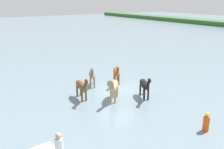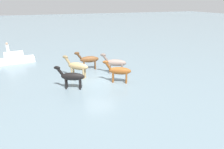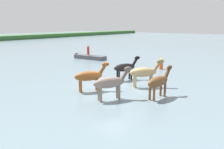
# 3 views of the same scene
# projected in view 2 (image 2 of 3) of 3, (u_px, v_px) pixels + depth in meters

# --- Properties ---
(ground_plane) EXTENTS (183.84, 183.84, 0.00)m
(ground_plane) POSITION_uv_depth(u_px,v_px,m) (99.00, 81.00, 17.05)
(ground_plane) COLOR slate
(horse_rear_stallion) EXTENTS (2.37, 1.54, 1.94)m
(horse_rear_stallion) POSITION_uv_depth(u_px,v_px,m) (115.00, 63.00, 18.41)
(horse_rear_stallion) COLOR gray
(horse_rear_stallion) RESTS_ON ground_plane
(horse_mid_herd) EXTENTS (2.17, 1.97, 1.97)m
(horse_mid_herd) POSITION_uv_depth(u_px,v_px,m) (77.00, 66.00, 17.38)
(horse_mid_herd) COLOR tan
(horse_mid_herd) RESTS_ON ground_plane
(horse_gray_outer) EXTENTS (2.33, 1.35, 1.87)m
(horse_gray_outer) POSITION_uv_depth(u_px,v_px,m) (72.00, 77.00, 15.18)
(horse_gray_outer) COLOR black
(horse_gray_outer) RESTS_ON ground_plane
(horse_lead) EXTENTS (2.44, 0.82, 1.89)m
(horse_lead) POSITION_uv_depth(u_px,v_px,m) (88.00, 59.00, 19.54)
(horse_lead) COLOR brown
(horse_lead) RESTS_ON ground_plane
(horse_pinto_flank) EXTENTS (2.31, 1.54, 1.90)m
(horse_pinto_flank) POSITION_uv_depth(u_px,v_px,m) (119.00, 71.00, 16.36)
(horse_pinto_flank) COLOR brown
(horse_pinto_flank) RESTS_ON ground_plane
(boat_dinghy_port) EXTENTS (5.78, 2.14, 1.36)m
(boat_dinghy_port) POSITION_uv_depth(u_px,v_px,m) (9.00, 61.00, 21.65)
(boat_dinghy_port) COLOR silver
(boat_dinghy_port) RESTS_ON ground_plane
(person_boatman_standing) EXTENTS (0.32, 0.32, 1.19)m
(person_boatman_standing) POSITION_uv_depth(u_px,v_px,m) (8.00, 48.00, 20.96)
(person_boatman_standing) COLOR silver
(person_boatman_standing) RESTS_ON boat_dinghy_port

